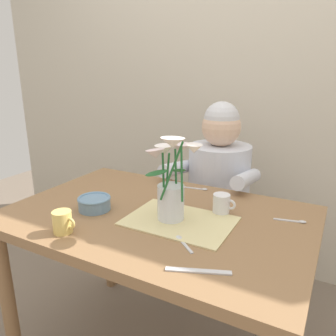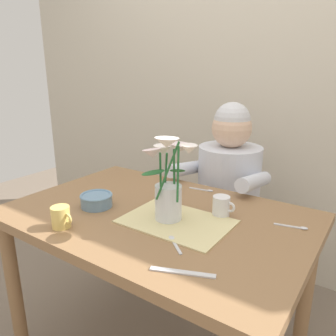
{
  "view_description": "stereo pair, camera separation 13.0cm",
  "coord_description": "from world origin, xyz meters",
  "px_view_note": "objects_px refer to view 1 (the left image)",
  "views": [
    {
      "loc": [
        0.62,
        -1.05,
        1.3
      ],
      "look_at": [
        0.02,
        0.05,
        0.92
      ],
      "focal_mm": 35.21,
      "sensor_mm": 36.0,
      "label": 1
    },
    {
      "loc": [
        0.73,
        -0.98,
        1.3
      ],
      "look_at": [
        0.02,
        0.05,
        0.92
      ],
      "focal_mm": 35.21,
      "sensor_mm": 36.0,
      "label": 2
    }
  ],
  "objects_px": {
    "coffee_cup": "(222,204)",
    "ceramic_bowl": "(94,203)",
    "seated_person": "(217,203)",
    "tea_cup": "(63,222)",
    "dinner_knife": "(198,271)",
    "flower_vase": "(171,182)"
  },
  "relations": [
    {
      "from": "seated_person",
      "to": "ceramic_bowl",
      "type": "bearing_deg",
      "value": -111.59
    },
    {
      "from": "seated_person",
      "to": "dinner_knife",
      "type": "relative_size",
      "value": 5.97
    },
    {
      "from": "flower_vase",
      "to": "tea_cup",
      "type": "bearing_deg",
      "value": -136.87
    },
    {
      "from": "seated_person",
      "to": "tea_cup",
      "type": "bearing_deg",
      "value": -105.05
    },
    {
      "from": "ceramic_bowl",
      "to": "dinner_knife",
      "type": "distance_m",
      "value": 0.58
    },
    {
      "from": "tea_cup",
      "to": "ceramic_bowl",
      "type": "bearing_deg",
      "value": 99.36
    },
    {
      "from": "seated_person",
      "to": "coffee_cup",
      "type": "bearing_deg",
      "value": -68.79
    },
    {
      "from": "seated_person",
      "to": "flower_vase",
      "type": "distance_m",
      "value": 0.73
    },
    {
      "from": "dinner_knife",
      "to": "seated_person",
      "type": "bearing_deg",
      "value": 84.69
    },
    {
      "from": "coffee_cup",
      "to": "ceramic_bowl",
      "type": "bearing_deg",
      "value": -155.39
    },
    {
      "from": "flower_vase",
      "to": "dinner_knife",
      "type": "height_order",
      "value": "flower_vase"
    },
    {
      "from": "tea_cup",
      "to": "coffee_cup",
      "type": "bearing_deg",
      "value": 44.0
    },
    {
      "from": "dinner_knife",
      "to": "coffee_cup",
      "type": "height_order",
      "value": "coffee_cup"
    },
    {
      "from": "ceramic_bowl",
      "to": "dinner_knife",
      "type": "bearing_deg",
      "value": -19.76
    },
    {
      "from": "dinner_knife",
      "to": "coffee_cup",
      "type": "relative_size",
      "value": 2.04
    },
    {
      "from": "flower_vase",
      "to": "coffee_cup",
      "type": "relative_size",
      "value": 3.67
    },
    {
      "from": "dinner_knife",
      "to": "tea_cup",
      "type": "bearing_deg",
      "value": 159.19
    },
    {
      "from": "flower_vase",
      "to": "ceramic_bowl",
      "type": "bearing_deg",
      "value": -168.78
    },
    {
      "from": "seated_person",
      "to": "coffee_cup",
      "type": "distance_m",
      "value": 0.57
    },
    {
      "from": "tea_cup",
      "to": "coffee_cup",
      "type": "distance_m",
      "value": 0.61
    },
    {
      "from": "ceramic_bowl",
      "to": "tea_cup",
      "type": "relative_size",
      "value": 1.46
    },
    {
      "from": "ceramic_bowl",
      "to": "dinner_knife",
      "type": "xyz_separation_m",
      "value": [
        0.55,
        -0.2,
        -0.03
      ]
    }
  ]
}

